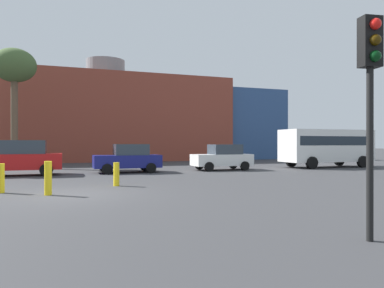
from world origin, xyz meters
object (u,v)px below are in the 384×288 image
at_px(bollard_yellow_0, 48,178).
at_px(bollard_yellow_2, 1,178).
at_px(bare_tree_1, 14,69).
at_px(bollard_yellow_1, 116,174).
at_px(parked_car_1, 20,158).
at_px(parked_car_2, 128,158).
at_px(parked_car_3, 223,157).
at_px(white_bus, 326,145).
at_px(traffic_light_near_right, 371,76).

xyz_separation_m(bollard_yellow_0, bollard_yellow_2, (-1.58, 1.12, -0.05)).
height_order(bare_tree_1, bollard_yellow_2, bare_tree_1).
bearing_deg(bollard_yellow_1, bollard_yellow_0, -143.28).
bearing_deg(parked_car_1, bare_tree_1, -81.04).
distance_m(parked_car_2, parked_car_3, 6.17).
bearing_deg(white_bus, bare_tree_1, -17.85).
relative_size(bare_tree_1, bollard_yellow_2, 8.21).
relative_size(white_bus, bollard_yellow_1, 7.07).
bearing_deg(white_bus, bollard_yellow_0, 24.49).
bearing_deg(traffic_light_near_right, bollard_yellow_0, -136.28).
bearing_deg(parked_car_1, bollard_yellow_2, 91.00).
height_order(bollard_yellow_0, bollard_yellow_2, bollard_yellow_0).
distance_m(traffic_light_near_right, bollard_yellow_0, 10.14).
bearing_deg(parked_car_3, parked_car_2, -0.00).
height_order(parked_car_3, traffic_light_near_right, traffic_light_near_right).
xyz_separation_m(bare_tree_1, bollard_yellow_0, (2.79, -15.35, -6.47)).
distance_m(parked_car_1, bollard_yellow_2, 7.40).
bearing_deg(bollard_yellow_2, parked_car_1, 91.00).
height_order(parked_car_1, bollard_yellow_1, parked_car_1).
relative_size(white_bus, bollard_yellow_0, 5.95).
distance_m(parked_car_1, traffic_light_near_right, 18.26).
relative_size(parked_car_3, traffic_light_near_right, 0.96).
relative_size(parked_car_1, traffic_light_near_right, 1.10).
bearing_deg(parked_car_3, bollard_yellow_2, 31.86).
xyz_separation_m(bollard_yellow_1, bollard_yellow_2, (-4.11, -0.76, 0.04)).
xyz_separation_m(traffic_light_near_right, bollard_yellow_1, (-3.10, 9.98, -2.46)).
distance_m(bare_tree_1, bollard_yellow_1, 15.89).
bearing_deg(bare_tree_1, parked_car_3, -27.59).
distance_m(parked_car_3, traffic_light_near_right, 17.37).
distance_m(parked_car_2, white_bus, 14.47).
xyz_separation_m(parked_car_1, parked_car_2, (5.84, 0.00, -0.11)).
xyz_separation_m(parked_car_1, bollard_yellow_2, (0.13, -7.39, -0.43)).
xyz_separation_m(parked_car_3, bollard_yellow_2, (-11.88, -7.39, -0.31)).
bearing_deg(white_bus, parked_car_3, -0.31).
bearing_deg(bollard_yellow_0, bare_tree_1, 100.31).
relative_size(bollard_yellow_1, bollard_yellow_2, 0.93).
height_order(traffic_light_near_right, bollard_yellow_2, traffic_light_near_right).
bearing_deg(bollard_yellow_2, white_bus, 20.01).
bearing_deg(bollard_yellow_0, white_bus, 24.49).
bearing_deg(traffic_light_near_right, bare_tree_1, -151.35).
height_order(parked_car_1, traffic_light_near_right, traffic_light_near_right).
relative_size(traffic_light_near_right, bare_tree_1, 0.47).
xyz_separation_m(parked_car_2, bollard_yellow_1, (-1.60, -6.62, -0.36)).
distance_m(parked_car_3, white_bus, 8.32).
xyz_separation_m(white_bus, bollard_yellow_0, (-18.58, -8.46, -1.05)).
relative_size(parked_car_3, bollard_yellow_1, 4.01).
distance_m(parked_car_3, bare_tree_1, 16.02).
xyz_separation_m(traffic_light_near_right, bollard_yellow_2, (-7.21, 9.22, -2.42)).
bearing_deg(parked_car_3, bare_tree_1, -27.59).
distance_m(bollard_yellow_0, bollard_yellow_2, 1.94).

